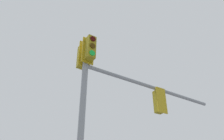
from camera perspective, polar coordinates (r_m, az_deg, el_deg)
signal_mast_assembly at (r=8.20m, az=-0.55°, el=-7.02°), size 5.85×2.96×7.34m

